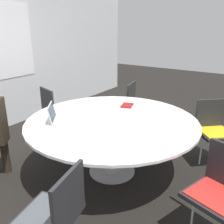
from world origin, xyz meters
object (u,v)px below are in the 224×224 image
object	(u,v)px
chair_1	(55,210)
chair_4	(138,103)
chair_5	(55,108)
spiral_notebook	(127,105)
chair_2	(220,187)
chair_3	(214,127)
laptop	(57,117)

from	to	relation	value
chair_1	chair_4	size ratio (longest dim) A/B	1.00
chair_5	spiral_notebook	xyz separation A→B (m)	(0.22, -1.24, 0.21)
chair_2	chair_3	size ratio (longest dim) A/B	1.00
chair_2	laptop	distance (m)	1.90
chair_4	laptop	bearing A→B (deg)	-17.45
chair_2	spiral_notebook	xyz separation A→B (m)	(0.93, 1.48, 0.21)
laptop	chair_2	bearing A→B (deg)	-126.72
chair_5	chair_1	bearing A→B (deg)	-27.02
laptop	spiral_notebook	bearing A→B (deg)	-60.60
chair_5	spiral_notebook	distance (m)	1.28
chair_2	chair_4	size ratio (longest dim) A/B	1.00
chair_5	laptop	xyz separation A→B (m)	(-0.76, -0.84, 0.26)
chair_3	chair_4	world-z (taller)	same
chair_2	chair_4	bearing A→B (deg)	-27.20
chair_1	chair_5	world-z (taller)	same
chair_2	spiral_notebook	size ratio (longest dim) A/B	3.57
chair_2	spiral_notebook	world-z (taller)	chair_2
chair_4	chair_5	size ratio (longest dim) A/B	1.00
chair_4	chair_5	distance (m)	1.42
chair_2	laptop	size ratio (longest dim) A/B	2.23
chair_5	chair_4	bearing A→B (deg)	62.32
chair_4	laptop	distance (m)	1.80
laptop	spiral_notebook	xyz separation A→B (m)	(0.98, -0.41, -0.05)
chair_3	laptop	world-z (taller)	laptop
spiral_notebook	chair_4	bearing A→B (deg)	16.93
chair_2	chair_5	distance (m)	2.81
spiral_notebook	laptop	bearing A→B (deg)	157.42
chair_4	laptop	size ratio (longest dim) A/B	2.23
chair_4	chair_5	world-z (taller)	same
spiral_notebook	chair_1	bearing A→B (deg)	-165.06
chair_2	laptop	xyz separation A→B (m)	(-0.04, 1.88, 0.26)
chair_1	laptop	xyz separation A→B (m)	(0.94, 0.92, 0.26)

